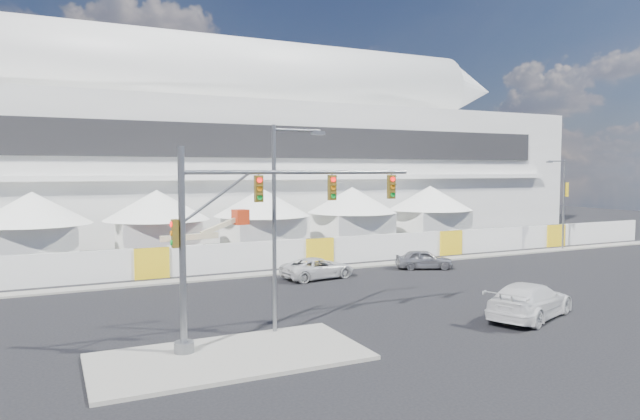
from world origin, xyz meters
name	(u,v)px	position (x,y,z in m)	size (l,w,h in m)	color
ground	(337,321)	(0.00, 0.00, 0.00)	(160.00, 160.00, 0.00)	black
median_island	(230,357)	(-6.00, -3.00, 0.07)	(10.00, 5.00, 0.15)	gray
far_curb	(485,256)	(20.00, 12.50, 0.06)	(80.00, 1.20, 0.12)	gray
stadium	(241,149)	(8.71, 41.50, 9.45)	(80.00, 24.80, 21.98)	silver
tent_row	(212,216)	(0.50, 24.00, 3.15)	(53.40, 8.40, 5.40)	white
hoarding_fence	(319,252)	(6.00, 14.50, 1.00)	(70.00, 0.25, 2.00)	white
scaffold_tower	(514,177)	(46.00, 36.00, 6.00)	(4.40, 4.40, 12.00)	#595B60
sedan_silver	(424,259)	(12.01, 9.79, 0.68)	(3.99, 1.61, 1.36)	#9B9B9F
pickup_curb	(318,268)	(3.68, 9.78, 0.68)	(4.90, 2.26, 1.36)	silver
pickup_near	(530,300)	(8.49, -3.47, 0.84)	(5.81, 2.36, 1.69)	silver
lot_car_b	(489,238)	(24.55, 17.11, 0.78)	(4.58, 1.84, 1.56)	black
lot_car_c	(109,262)	(-8.27, 18.00, 0.72)	(4.94, 2.01, 1.43)	#AEADB2
traffic_mast	(237,236)	(-5.37, -1.98, 4.44)	(10.26, 0.75, 7.72)	gray
streetlight_median	(279,214)	(-3.14, -0.80, 5.16)	(2.41, 0.24, 8.73)	slate
streetlight_curb	(563,197)	(28.61, 12.50, 4.62)	(2.36, 0.53, 7.95)	slate
boom_lift	(183,254)	(-3.46, 16.93, 1.09)	(8.13, 2.49, 4.04)	#BA2F11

